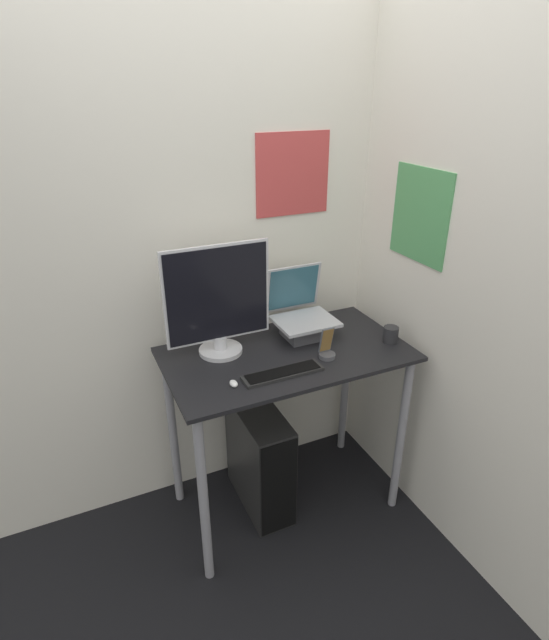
# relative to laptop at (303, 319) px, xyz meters

# --- Properties ---
(ground_plane) EXTENTS (12.00, 12.00, 0.00)m
(ground_plane) POSITION_rel_laptop_xyz_m (-0.15, -0.45, -1.01)
(ground_plane) COLOR black
(wall_back) EXTENTS (6.00, 0.06, 2.60)m
(wall_back) POSITION_rel_laptop_xyz_m (-0.15, 0.26, 0.29)
(wall_back) COLOR silver
(wall_back) RESTS_ON ground_plane
(wall_side_right) EXTENTS (0.06, 6.00, 2.60)m
(wall_side_right) POSITION_rel_laptop_xyz_m (0.50, -0.45, 0.29)
(wall_side_right) COLOR silver
(wall_side_right) RESTS_ON ground_plane
(desk) EXTENTS (1.14, 0.63, 0.93)m
(desk) POSITION_rel_laptop_xyz_m (-0.15, -0.13, -0.24)
(desk) COLOR black
(desk) RESTS_ON ground_plane
(laptop) EXTENTS (0.29, 0.28, 0.33)m
(laptop) POSITION_rel_laptop_xyz_m (0.00, 0.00, 0.00)
(laptop) COLOR #4C4C51
(laptop) RESTS_ON desk
(monitor) EXTENTS (0.49, 0.20, 0.52)m
(monitor) POSITION_rel_laptop_xyz_m (-0.43, -0.00, 0.16)
(monitor) COLOR silver
(monitor) RESTS_ON desk
(keyboard) EXTENTS (0.36, 0.09, 0.02)m
(keyboard) POSITION_rel_laptop_xyz_m (-0.25, -0.30, -0.07)
(keyboard) COLOR black
(keyboard) RESTS_ON desk
(mouse) EXTENTS (0.03, 0.05, 0.02)m
(mouse) POSITION_rel_laptop_xyz_m (-0.48, -0.30, -0.07)
(mouse) COLOR white
(mouse) RESTS_ON desk
(cell_phone) EXTENTS (0.08, 0.08, 0.15)m
(cell_phone) POSITION_rel_laptop_xyz_m (-0.01, -0.25, -0.04)
(cell_phone) COLOR #4C4C51
(cell_phone) RESTS_ON desk
(computer_tower) EXTENTS (0.20, 0.48, 0.58)m
(computer_tower) POSITION_rel_laptop_xyz_m (-0.27, -0.07, -0.72)
(computer_tower) COLOR black
(computer_tower) RESTS_ON ground_plane
(mug) EXTENTS (0.07, 0.07, 0.08)m
(mug) POSITION_rel_laptop_xyz_m (0.35, -0.25, -0.04)
(mug) COLOR #262628
(mug) RESTS_ON desk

